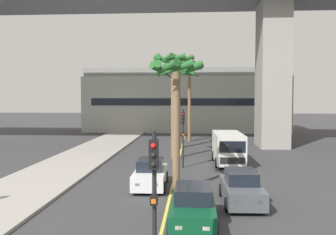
{
  "coord_description": "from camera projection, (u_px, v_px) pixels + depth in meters",
  "views": [
    {
      "loc": [
        1.2,
        -3.23,
        5.09
      ],
      "look_at": [
        0.0,
        14.0,
        4.11
      ],
      "focal_mm": 39.84,
      "sensor_mm": 36.0,
      "label": 1
    }
  ],
  "objects": [
    {
      "name": "traffic_light_median_near",
      "position": [
        154.0,
        188.0,
        9.68
      ],
      "size": [
        0.24,
        0.37,
        4.2
      ],
      "color": "black",
      "rests_on": "ground"
    },
    {
      "name": "palm_tree_far_median",
      "position": [
        173.0,
        72.0,
        30.03
      ],
      "size": [
        3.46,
        3.47,
        8.53
      ],
      "color": "brown",
      "rests_on": "ground"
    },
    {
      "name": "palm_tree_mid_median",
      "position": [
        189.0,
        76.0,
        41.84
      ],
      "size": [
        3.26,
        3.36,
        9.08
      ],
      "color": "brown",
      "rests_on": "ground"
    },
    {
      "name": "car_queue_second",
      "position": [
        150.0,
        174.0,
        20.9
      ],
      "size": [
        1.91,
        4.14,
        1.56
      ],
      "color": "white",
      "rests_on": "ground"
    },
    {
      "name": "pier_building_backdrop",
      "position": [
        186.0,
        101.0,
        54.96
      ],
      "size": [
        29.09,
        8.04,
        9.09
      ],
      "color": "#ADB2A8",
      "rests_on": "ground"
    },
    {
      "name": "traffic_light_median_far",
      "position": [
        183.0,
        130.0,
        26.36
      ],
      "size": [
        0.24,
        0.37,
        4.2
      ],
      "color": "black",
      "rests_on": "ground"
    },
    {
      "name": "palm_tree_farthest_median",
      "position": [
        176.0,
        85.0,
        19.57
      ],
      "size": [
        2.96,
        2.97,
        7.07
      ],
      "color": "brown",
      "rests_on": "ground"
    },
    {
      "name": "lane_stripe_center",
      "position": [
        177.0,
        165.0,
        27.5
      ],
      "size": [
        0.14,
        56.0,
        0.01
      ],
      "primitive_type": "cube",
      "color": "#DBCC4C",
      "rests_on": "ground"
    },
    {
      "name": "car_queue_third",
      "position": [
        241.0,
        188.0,
        17.71
      ],
      "size": [
        1.92,
        4.15,
        1.56
      ],
      "color": "#4C5156",
      "rests_on": "ground"
    },
    {
      "name": "palm_tree_near_median",
      "position": [
        178.0,
        86.0,
        36.32
      ],
      "size": [
        2.6,
        2.69,
        8.4
      ],
      "color": "brown",
      "rests_on": "ground"
    },
    {
      "name": "delivery_van",
      "position": [
        228.0,
        147.0,
        27.86
      ],
      "size": [
        2.25,
        5.29,
        2.36
      ],
      "color": "silver",
      "rests_on": "ground"
    },
    {
      "name": "car_queue_front",
      "position": [
        193.0,
        207.0,
        14.67
      ],
      "size": [
        1.85,
        4.11,
        1.56
      ],
      "color": "#0C4728",
      "rests_on": "ground"
    },
    {
      "name": "sidewalk_left",
      "position": [
        23.0,
        190.0,
        20.08
      ],
      "size": [
        4.8,
        80.0,
        0.15
      ],
      "primitive_type": "cube",
      "color": "#9E9991",
      "rests_on": "ground"
    }
  ]
}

